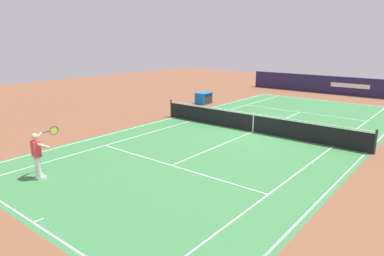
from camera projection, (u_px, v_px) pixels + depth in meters
ground_plane at (253, 132)px, 18.15m from camera, size 60.00×60.00×0.00m
court_slab at (253, 132)px, 18.15m from camera, size 24.20×11.40×0.00m
court_line_markings at (253, 132)px, 18.15m from camera, size 23.85×11.05×0.01m
tennis_net at (253, 123)px, 18.03m from camera, size 0.10×11.70×1.08m
stadium_barrier at (343, 86)px, 29.95m from camera, size 0.26×17.00×1.56m
tennis_player_near at (37, 153)px, 11.88m from camera, size 1.14×0.77×1.70m
tennis_ball at (202, 119)px, 20.88m from camera, size 0.07×0.07×0.07m
equipment_cart_tarped at (204, 98)px, 25.85m from camera, size 1.25×0.84×0.85m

